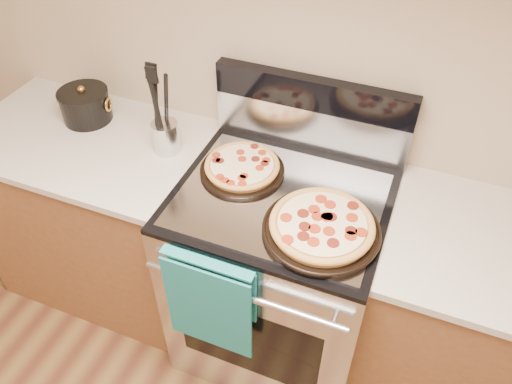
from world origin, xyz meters
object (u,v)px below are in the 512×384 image
at_px(pepperoni_pizza_front, 322,227).
at_px(utensil_crock, 166,137).
at_px(range_body, 279,276).
at_px(pepperoni_pizza_back, 242,167).
at_px(saucepan, 86,107).

bearing_deg(pepperoni_pizza_front, utensil_crock, 162.84).
bearing_deg(pepperoni_pizza_front, range_body, 144.16).
relative_size(pepperoni_pizza_back, utensil_crock, 2.40).
bearing_deg(saucepan, utensil_crock, -9.04).
relative_size(range_body, saucepan, 4.44).
xyz_separation_m(pepperoni_pizza_back, pepperoni_pizza_front, (0.36, -0.19, 0.00)).
distance_m(pepperoni_pizza_back, saucepan, 0.76).
height_order(range_body, utensil_crock, utensil_crock).
height_order(pepperoni_pizza_back, pepperoni_pizza_front, pepperoni_pizza_front).
relative_size(range_body, pepperoni_pizza_back, 2.90).
height_order(range_body, pepperoni_pizza_back, pepperoni_pizza_back).
bearing_deg(pepperoni_pizza_front, pepperoni_pizza_back, 152.68).
height_order(utensil_crock, saucepan, utensil_crock).
xyz_separation_m(range_body, pepperoni_pizza_back, (-0.18, 0.06, 0.50)).
distance_m(range_body, utensil_crock, 0.74).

